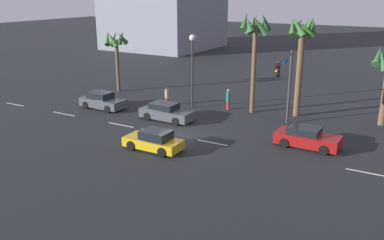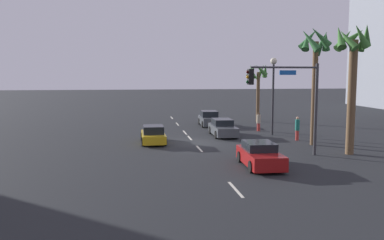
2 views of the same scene
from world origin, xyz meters
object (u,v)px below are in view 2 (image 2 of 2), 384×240
object	(u,v)px
traffic_signal	(292,93)
pedestrian_1	(259,121)
car_0	(209,119)
car_1	(260,155)
pedestrian_0	(297,128)
palm_tree_3	(353,61)
car_3	(153,135)
palm_tree_2	(258,77)
streetlamp	(273,82)
car_2	(223,128)
palm_tree_0	(315,55)

from	to	relation	value
traffic_signal	pedestrian_1	world-z (taller)	traffic_signal
car_0	car_1	world-z (taller)	car_0
pedestrian_0	pedestrian_1	distance (m)	5.71
palm_tree_3	car_1	bearing A→B (deg)	-68.72
car_3	palm_tree_2	distance (m)	18.12
traffic_signal	car_0	bearing A→B (deg)	-171.91
car_3	streetlamp	size ratio (longest dim) A/B	0.60
pedestrian_0	palm_tree_2	bearing A→B (deg)	176.39
streetlamp	traffic_signal	bearing A→B (deg)	-11.94
car_3	pedestrian_1	distance (m)	11.15
car_0	pedestrian_1	bearing A→B (deg)	39.49
car_0	palm_tree_3	xyz separation A→B (m)	(15.84, 6.20, 5.32)
car_2	pedestrian_1	world-z (taller)	pedestrian_1
car_1	palm_tree_0	xyz separation A→B (m)	(-6.32, 5.97, 5.89)
streetlamp	pedestrian_0	distance (m)	4.80
car_1	streetlamp	size ratio (longest dim) A/B	0.66
car_0	palm_tree_2	bearing A→B (deg)	117.38
streetlamp	palm_tree_2	world-z (taller)	streetlamp
pedestrian_0	pedestrian_1	bearing A→B (deg)	-165.87
streetlamp	palm_tree_3	xyz separation A→B (m)	(8.90, 2.04, 1.45)
car_3	pedestrian_1	bearing A→B (deg)	118.30
pedestrian_0	palm_tree_3	xyz separation A→B (m)	(5.81, 1.09, 5.00)
traffic_signal	palm_tree_3	world-z (taller)	palm_tree_3
car_1	car_3	size ratio (longest dim) A/B	1.09
pedestrian_1	palm_tree_0	xyz separation A→B (m)	(7.66, 1.68, 5.64)
car_0	traffic_signal	distance (m)	16.39
traffic_signal	palm_tree_2	distance (m)	19.34
pedestrian_1	car_1	bearing A→B (deg)	-17.08
pedestrian_1	pedestrian_0	bearing A→B (deg)	14.13
car_1	traffic_signal	bearing A→B (deg)	132.28
traffic_signal	palm_tree_3	distance (m)	4.44
palm_tree_2	car_1	bearing A→B (deg)	-16.82
car_1	palm_tree_0	distance (m)	10.50
streetlamp	palm_tree_2	xyz separation A→B (m)	(-10.01, 1.77, 0.34)
car_3	palm_tree_3	xyz separation A→B (m)	(6.05, 12.30, 5.38)
car_2	palm_tree_3	size ratio (longest dim) A/B	0.53
car_0	pedestrian_1	xyz separation A→B (m)	(4.50, 3.71, 0.21)
pedestrian_0	palm_tree_2	xyz separation A→B (m)	(-13.11, 0.83, 3.89)
car_2	pedestrian_0	xyz separation A→B (m)	(3.13, 5.26, 0.34)
traffic_signal	pedestrian_1	bearing A→B (deg)	172.74
car_1	car_0	bearing A→B (deg)	178.19
car_3	traffic_signal	distance (m)	10.88
streetlamp	pedestrian_0	xyz separation A→B (m)	(3.10, 0.95, -3.55)
palm_tree_0	palm_tree_3	world-z (taller)	palm_tree_0
streetlamp	palm_tree_3	world-z (taller)	palm_tree_3
traffic_signal	palm_tree_2	world-z (taller)	palm_tree_2
car_3	pedestrian_0	distance (m)	11.22
palm_tree_0	car_0	bearing A→B (deg)	-156.11
streetlamp	palm_tree_3	bearing A→B (deg)	12.93
pedestrian_1	car_0	bearing A→B (deg)	-140.51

